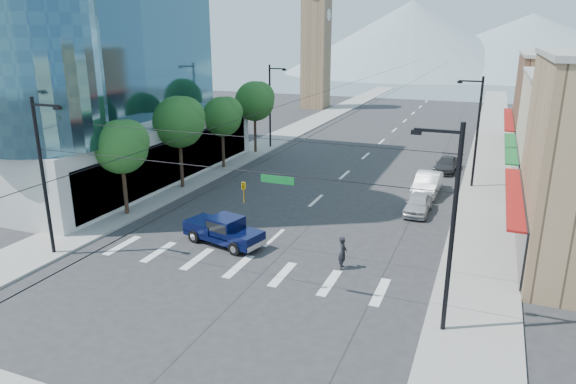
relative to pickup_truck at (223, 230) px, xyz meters
The scene contains 19 objects.
ground 4.80m from the pickup_truck, 58.27° to the right, with size 160.00×160.00×0.00m, color #28282B.
sidewalk_left 37.24m from the pickup_truck, 104.82° to the left, with size 4.00×120.00×0.15m, color gray.
sidewalk_right 38.81m from the pickup_truck, 68.09° to the left, with size 4.00×120.00×0.15m, color gray.
office_tower 29.09m from the pickup_truck, 157.52° to the left, with size 29.50×27.00×30.00m.
clock_tower 60.45m from the pickup_truck, 103.59° to the left, with size 4.80×4.80×20.40m.
mountain_left 146.88m from the pickup_truck, 94.90° to the left, with size 80.00×80.00×22.00m, color gray.
mountain_right 157.81m from the pickup_truck, 81.80° to the left, with size 90.00×90.00×18.00m, color gray.
tree_near 9.74m from the pickup_truck, 166.31° to the left, with size 3.65×3.64×6.71m.
tree_midnear 13.36m from the pickup_truck, 133.38° to the left, with size 4.09×4.09×7.52m.
tree_midfar 18.69m from the pickup_truck, 118.10° to the left, with size 3.65×3.64×6.71m.
tree_far 25.08m from the pickup_truck, 110.41° to the left, with size 4.09×4.09×7.52m.
signal_rig 6.79m from the pickup_truck, 61.93° to the right, with size 21.80×0.20×9.00m.
lamp_pole_nw 27.55m from the pickup_truck, 107.49° to the left, with size 2.00×0.25×9.00m.
lamp_pole_ne 22.65m from the pickup_truck, 53.86° to the left, with size 2.00×0.25×9.00m.
pickup_truck is the anchor object (origin of this frame).
pedestrian 7.61m from the pickup_truck, ahead, with size 0.67×0.44×1.83m, color black.
parked_car_near 14.19m from the pickup_truck, 44.75° to the left, with size 1.67×4.14×1.41m, color #BABBBF.
parked_car_mid 18.00m from the pickup_truck, 55.97° to the left, with size 1.79×5.12×1.69m, color silver.
parked_car_far 25.10m from the pickup_truck, 64.45° to the left, with size 1.85×4.55×1.32m, color #303033.
Camera 1 is at (11.78, -21.20, 12.18)m, focal length 32.00 mm.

